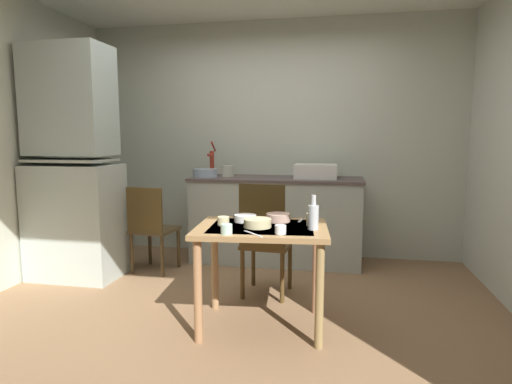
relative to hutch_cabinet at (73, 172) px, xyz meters
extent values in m
plane|color=#866445|center=(1.69, -0.51, -1.03)|extent=(5.25, 5.25, 0.00)
cube|color=beige|center=(1.69, 1.27, 0.30)|extent=(4.35, 0.10, 2.65)
cube|color=#ABB5AB|center=(0.00, 0.00, -0.48)|extent=(0.82, 0.52, 1.10)
cube|color=#A6B5AE|center=(0.00, 0.00, 0.66)|extent=(0.75, 0.44, 1.01)
cube|color=#A7AFA2|center=(0.00, -0.03, 0.11)|extent=(0.74, 0.47, 0.02)
cube|color=#ABB5AB|center=(1.81, 0.90, -0.58)|extent=(1.81, 0.60, 0.89)
cube|color=#534746|center=(1.81, 0.90, -0.12)|extent=(1.84, 0.63, 0.03)
sphere|color=#2D2823|center=(1.54, 0.59, -0.54)|extent=(0.02, 0.02, 0.02)
cube|color=white|center=(2.24, 0.90, -0.03)|extent=(0.44, 0.34, 0.15)
cube|color=black|center=(2.24, 0.90, 0.04)|extent=(0.38, 0.28, 0.01)
cylinder|color=maroon|center=(1.08, 0.95, 0.04)|extent=(0.05, 0.05, 0.28)
cylinder|color=maroon|center=(1.08, 0.88, 0.14)|extent=(0.03, 0.12, 0.03)
cylinder|color=maroon|center=(1.08, 1.01, 0.23)|extent=(0.02, 0.16, 0.12)
cylinder|color=#9EB2C6|center=(1.03, 0.85, -0.06)|extent=(0.27, 0.27, 0.09)
cylinder|color=beige|center=(1.27, 0.93, -0.04)|extent=(0.14, 0.14, 0.12)
cube|color=#9A7548|center=(1.95, -0.74, -0.31)|extent=(0.97, 0.76, 0.04)
cube|color=silver|center=(1.95, -0.74, -0.29)|extent=(0.76, 0.59, 0.00)
cylinder|color=#A2734B|center=(1.58, -1.05, -0.68)|extent=(0.06, 0.06, 0.70)
cylinder|color=olive|center=(2.37, -0.98, -0.68)|extent=(0.06, 0.06, 0.70)
cylinder|color=#9F784E|center=(1.53, -0.49, -0.68)|extent=(0.06, 0.06, 0.70)
cylinder|color=#9F6F4F|center=(2.32, -0.42, -0.68)|extent=(0.06, 0.06, 0.70)
cube|color=#4C381A|center=(1.88, -0.10, -0.59)|extent=(0.43, 0.43, 0.03)
cube|color=#4A391A|center=(1.87, -0.28, -0.31)|extent=(0.38, 0.05, 0.52)
cylinder|color=#4C381A|center=(2.06, 0.06, -0.81)|extent=(0.04, 0.04, 0.43)
cylinder|color=#4C381A|center=(1.72, 0.09, -0.81)|extent=(0.04, 0.04, 0.43)
cylinder|color=#4C381A|center=(2.04, -0.28, -0.81)|extent=(0.04, 0.04, 0.43)
cylinder|color=#4C381A|center=(1.70, -0.25, -0.81)|extent=(0.04, 0.04, 0.43)
cube|color=#4C3A21|center=(0.66, 0.33, -0.60)|extent=(0.44, 0.44, 0.03)
cube|color=#503E1D|center=(0.64, 0.15, -0.37)|extent=(0.38, 0.06, 0.44)
cylinder|color=#4C3A21|center=(0.85, 0.48, -0.82)|extent=(0.04, 0.04, 0.41)
cylinder|color=#4C3A21|center=(0.51, 0.52, -0.82)|extent=(0.04, 0.04, 0.41)
cylinder|color=#4C3A21|center=(0.81, 0.14, -0.82)|extent=(0.04, 0.04, 0.41)
cylinder|color=#4C3A21|center=(0.47, 0.18, -0.82)|extent=(0.04, 0.04, 0.41)
cylinder|color=tan|center=(2.04, -0.55, -0.26)|extent=(0.18, 0.18, 0.06)
cylinder|color=white|center=(1.80, -0.60, -0.27)|extent=(0.16, 0.16, 0.05)
cylinder|color=beige|center=(1.93, -0.77, -0.26)|extent=(0.19, 0.19, 0.06)
cylinder|color=beige|center=(2.30, -0.64, -0.25)|extent=(0.08, 0.08, 0.09)
cylinder|color=beige|center=(1.68, -0.76, -0.26)|extent=(0.08, 0.08, 0.06)
cylinder|color=#ADD1C1|center=(1.77, -1.02, -0.26)|extent=(0.08, 0.08, 0.07)
cylinder|color=white|center=(2.11, -0.95, -0.26)|extent=(0.07, 0.07, 0.06)
cylinder|color=#B7BCC1|center=(2.31, -0.78, -0.21)|extent=(0.07, 0.07, 0.17)
cylinder|color=#B7BCC1|center=(2.31, -0.78, -0.09)|extent=(0.03, 0.03, 0.07)
cube|color=silver|center=(1.94, -0.99, -0.29)|extent=(0.16, 0.16, 0.00)
cube|color=beige|center=(2.20, -0.48, -0.29)|extent=(0.04, 0.14, 0.00)
camera|label=1|loc=(2.47, -3.60, 0.33)|focal=29.75mm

